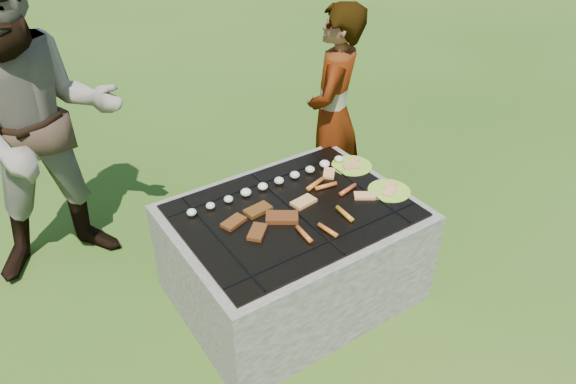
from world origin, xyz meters
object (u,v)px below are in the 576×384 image
at_px(fire_pit, 293,256).
at_px(plate_far, 352,166).
at_px(cook, 333,116).
at_px(bystander, 41,127).
at_px(plate_near, 389,191).

distance_m(fire_pit, plate_far, 0.67).
xyz_separation_m(fire_pit, cook, (0.72, 0.58, 0.46)).
xyz_separation_m(fire_pit, bystander, (-0.99, 1.05, 0.67)).
relative_size(fire_pit, plate_near, 4.97).
bearing_deg(bystander, fire_pit, -41.44).
xyz_separation_m(plate_far, plate_near, (0.00, -0.33, 0.00)).
xyz_separation_m(plate_far, bystander, (-1.55, 0.87, 0.34)).
height_order(plate_far, plate_near, same).
height_order(fire_pit, plate_near, plate_near).
bearing_deg(plate_near, plate_far, 90.13).
distance_m(fire_pit, cook, 1.04).
distance_m(plate_near, cook, 0.77).
height_order(plate_near, cook, cook).
relative_size(fire_pit, bystander, 0.68).
distance_m(plate_far, plate_near, 0.33).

